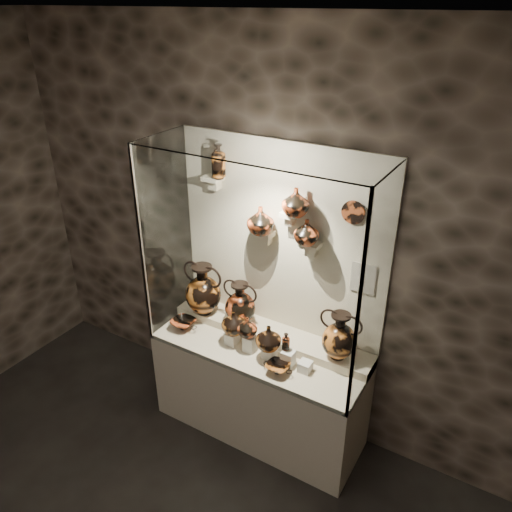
{
  "coord_description": "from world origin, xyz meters",
  "views": [
    {
      "loc": [
        1.57,
        -0.5,
        3.26
      ],
      "look_at": [
        -0.05,
        2.21,
        1.62
      ],
      "focal_mm": 35.0,
      "sensor_mm": 36.0,
      "label": 1
    }
  ],
  "objects_px": {
    "amphora_right": "(339,336)",
    "jug_c": "(269,338)",
    "jug_b": "(248,327)",
    "lekythos_small": "(286,341)",
    "jug_a": "(234,322)",
    "ovoid_vase_c": "(307,232)",
    "amphora_left": "(203,289)",
    "amphora_mid": "(240,303)",
    "lekythos_tall": "(219,160)",
    "ovoid_vase_a": "(261,220)",
    "kylix_left": "(184,323)",
    "ovoid_vase_b": "(296,202)",
    "kylix_right": "(278,367)"
  },
  "relations": [
    {
      "from": "amphora_right",
      "to": "jug_c",
      "type": "relative_size",
      "value": 1.86
    },
    {
      "from": "jug_b",
      "to": "lekythos_small",
      "type": "distance_m",
      "value": 0.32
    },
    {
      "from": "jug_a",
      "to": "ovoid_vase_c",
      "type": "distance_m",
      "value": 0.94
    },
    {
      "from": "amphora_left",
      "to": "amphora_mid",
      "type": "relative_size",
      "value": 1.2
    },
    {
      "from": "jug_b",
      "to": "lekythos_tall",
      "type": "xyz_separation_m",
      "value": [
        -0.4,
        0.27,
        1.17
      ]
    },
    {
      "from": "jug_b",
      "to": "lekythos_tall",
      "type": "bearing_deg",
      "value": 148.52
    },
    {
      "from": "amphora_left",
      "to": "lekythos_small",
      "type": "xyz_separation_m",
      "value": [
        0.85,
        -0.15,
        -0.09
      ]
    },
    {
      "from": "jug_b",
      "to": "ovoid_vase_c",
      "type": "xyz_separation_m",
      "value": [
        0.33,
        0.25,
        0.77
      ]
    },
    {
      "from": "amphora_mid",
      "to": "amphora_right",
      "type": "distance_m",
      "value": 0.85
    },
    {
      "from": "amphora_left",
      "to": "ovoid_vase_a",
      "type": "height_order",
      "value": "ovoid_vase_a"
    },
    {
      "from": "amphora_left",
      "to": "jug_c",
      "type": "distance_m",
      "value": 0.75
    },
    {
      "from": "amphora_right",
      "to": "ovoid_vase_c",
      "type": "bearing_deg",
      "value": 157.19
    },
    {
      "from": "kylix_left",
      "to": "ovoid_vase_a",
      "type": "relative_size",
      "value": 1.19
    },
    {
      "from": "lekythos_small",
      "to": "amphora_mid",
      "type": "bearing_deg",
      "value": 145.0
    },
    {
      "from": "amphora_left",
      "to": "lekythos_tall",
      "type": "height_order",
      "value": "lekythos_tall"
    },
    {
      "from": "ovoid_vase_a",
      "to": "ovoid_vase_c",
      "type": "distance_m",
      "value": 0.36
    },
    {
      "from": "jug_c",
      "to": "ovoid_vase_b",
      "type": "distance_m",
      "value": 1.03
    },
    {
      "from": "jug_b",
      "to": "ovoid_vase_c",
      "type": "relative_size",
      "value": 0.87
    },
    {
      "from": "ovoid_vase_c",
      "to": "kylix_right",
      "type": "bearing_deg",
      "value": -66.18
    },
    {
      "from": "kylix_left",
      "to": "lekythos_tall",
      "type": "xyz_separation_m",
      "value": [
        0.19,
        0.31,
        1.33
      ]
    },
    {
      "from": "lekythos_small",
      "to": "kylix_right",
      "type": "height_order",
      "value": "lekythos_small"
    },
    {
      "from": "amphora_right",
      "to": "kylix_left",
      "type": "height_order",
      "value": "amphora_right"
    },
    {
      "from": "amphora_right",
      "to": "ovoid_vase_b",
      "type": "relative_size",
      "value": 1.86
    },
    {
      "from": "jug_c",
      "to": "ovoid_vase_c",
      "type": "height_order",
      "value": "ovoid_vase_c"
    },
    {
      "from": "amphora_right",
      "to": "ovoid_vase_b",
      "type": "bearing_deg",
      "value": 160.38
    },
    {
      "from": "lekythos_tall",
      "to": "ovoid_vase_a",
      "type": "bearing_deg",
      "value": 20.6
    },
    {
      "from": "amphora_mid",
      "to": "kylix_right",
      "type": "height_order",
      "value": "amphora_mid"
    },
    {
      "from": "jug_a",
      "to": "amphora_mid",
      "type": "bearing_deg",
      "value": 95.2
    },
    {
      "from": "lekythos_small",
      "to": "ovoid_vase_b",
      "type": "relative_size",
      "value": 0.79
    },
    {
      "from": "amphora_left",
      "to": "kylix_right",
      "type": "relative_size",
      "value": 2.02
    },
    {
      "from": "jug_b",
      "to": "lekythos_small",
      "type": "height_order",
      "value": "jug_b"
    },
    {
      "from": "jug_b",
      "to": "jug_c",
      "type": "relative_size",
      "value": 0.8
    },
    {
      "from": "jug_c",
      "to": "ovoid_vase_c",
      "type": "distance_m",
      "value": 0.85
    },
    {
      "from": "jug_c",
      "to": "ovoid_vase_b",
      "type": "relative_size",
      "value": 1.0
    },
    {
      "from": "amphora_left",
      "to": "jug_b",
      "type": "bearing_deg",
      "value": 2.07
    },
    {
      "from": "jug_a",
      "to": "jug_c",
      "type": "xyz_separation_m",
      "value": [
        0.32,
        -0.03,
        -0.01
      ]
    },
    {
      "from": "jug_c",
      "to": "kylix_left",
      "type": "distance_m",
      "value": 0.8
    },
    {
      "from": "amphora_left",
      "to": "jug_a",
      "type": "relative_size",
      "value": 2.2
    },
    {
      "from": "jug_b",
      "to": "ovoid_vase_b",
      "type": "bearing_deg",
      "value": 47.71
    },
    {
      "from": "amphora_left",
      "to": "jug_c",
      "type": "bearing_deg",
      "value": 5.66
    },
    {
      "from": "lekythos_tall",
      "to": "jug_b",
      "type": "bearing_deg",
      "value": -8.94
    },
    {
      "from": "kylix_left",
      "to": "lekythos_tall",
      "type": "bearing_deg",
      "value": 63.91
    },
    {
      "from": "jug_c",
      "to": "kylix_left",
      "type": "height_order",
      "value": "jug_c"
    },
    {
      "from": "lekythos_small",
      "to": "ovoid_vase_c",
      "type": "distance_m",
      "value": 0.82
    },
    {
      "from": "amphora_mid",
      "to": "ovoid_vase_a",
      "type": "xyz_separation_m",
      "value": [
        0.15,
        0.05,
        0.74
      ]
    },
    {
      "from": "lekythos_small",
      "to": "ovoid_vase_a",
      "type": "relative_size",
      "value": 0.76
    },
    {
      "from": "lekythos_small",
      "to": "amphora_right",
      "type": "bearing_deg",
      "value": 11.87
    },
    {
      "from": "lekythos_small",
      "to": "jug_b",
      "type": "bearing_deg",
      "value": 166.58
    },
    {
      "from": "kylix_left",
      "to": "ovoid_vase_a",
      "type": "distance_m",
      "value": 1.13
    },
    {
      "from": "jug_a",
      "to": "jug_c",
      "type": "bearing_deg",
      "value": -16.18
    }
  ]
}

